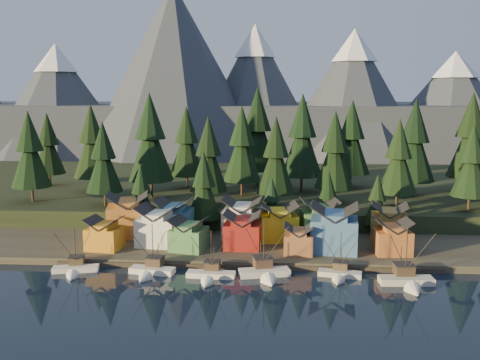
# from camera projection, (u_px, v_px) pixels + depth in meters

# --- Properties ---
(ground) EXTENTS (500.00, 500.00, 0.00)m
(ground) POSITION_uv_depth(u_px,v_px,m) (242.00, 296.00, 95.83)
(ground) COLOR black
(ground) RESTS_ON ground
(shore_strip) EXTENTS (400.00, 50.00, 1.50)m
(shore_strip) POSITION_uv_depth(u_px,v_px,m) (251.00, 234.00, 135.12)
(shore_strip) COLOR #353227
(shore_strip) RESTS_ON ground
(hillside) EXTENTS (420.00, 100.00, 6.00)m
(hillside) POSITION_uv_depth(u_px,v_px,m) (258.00, 190.00, 184.01)
(hillside) COLOR black
(hillside) RESTS_ON ground
(dock) EXTENTS (80.00, 4.00, 1.00)m
(dock) POSITION_uv_depth(u_px,v_px,m) (247.00, 265.00, 112.01)
(dock) COLOR #41382E
(dock) RESTS_ON ground
(mountain_ridge) EXTENTS (560.00, 190.00, 90.00)m
(mountain_ridge) POSITION_uv_depth(u_px,v_px,m) (257.00, 111.00, 302.32)
(mountain_ridge) COLOR #424956
(mountain_ridge) RESTS_ON ground
(boat_0) EXTENTS (9.74, 10.29, 10.21)m
(boat_0) POSITION_uv_depth(u_px,v_px,m) (75.00, 264.00, 108.08)
(boat_0) COLOR white
(boat_0) RESTS_ON ground
(boat_1) EXTENTS (9.64, 10.23, 11.25)m
(boat_1) POSITION_uv_depth(u_px,v_px,m) (150.00, 264.00, 106.90)
(boat_1) COLOR white
(boat_1) RESTS_ON ground
(boat_2) EXTENTS (9.98, 10.77, 10.41)m
(boat_2) POSITION_uv_depth(u_px,v_px,m) (210.00, 270.00, 104.55)
(boat_2) COLOR white
(boat_2) RESTS_ON ground
(boat_3) EXTENTS (10.82, 11.39, 12.47)m
(boat_3) POSITION_uv_depth(u_px,v_px,m) (266.00, 266.00, 105.36)
(boat_3) COLOR silver
(boat_3) RESTS_ON ground
(boat_5) EXTENTS (9.08, 9.60, 9.92)m
(boat_5) POSITION_uv_depth(u_px,v_px,m) (340.00, 269.00, 105.18)
(boat_5) COLOR beige
(boat_5) RESTS_ON ground
(boat_6) EXTENTS (10.62, 11.47, 12.52)m
(boat_6) POSITION_uv_depth(u_px,v_px,m) (408.00, 274.00, 100.71)
(boat_6) COLOR beige
(boat_6) RESTS_ON ground
(house_front_0) EXTENTS (8.02, 7.68, 7.19)m
(house_front_0) POSITION_uv_depth(u_px,v_px,m) (104.00, 233.00, 119.24)
(house_front_0) COLOR orange
(house_front_0) RESTS_ON shore_strip
(house_front_1) EXTENTS (9.87, 9.56, 9.25)m
(house_front_1) POSITION_uv_depth(u_px,v_px,m) (158.00, 224.00, 122.51)
(house_front_1) COLOR white
(house_front_1) RESTS_ON shore_strip
(house_front_2) EXTENTS (8.83, 8.88, 7.21)m
(house_front_2) POSITION_uv_depth(u_px,v_px,m) (189.00, 233.00, 118.59)
(house_front_2) COLOR #427A43
(house_front_2) RESTS_ON shore_strip
(house_front_3) EXTENTS (8.41, 8.05, 8.21)m
(house_front_3) POSITION_uv_depth(u_px,v_px,m) (242.00, 229.00, 120.16)
(house_front_3) COLOR maroon
(house_front_3) RESTS_ON shore_strip
(house_front_4) EXTENTS (6.55, 7.02, 6.38)m
(house_front_4) POSITION_uv_depth(u_px,v_px,m) (299.00, 238.00, 116.14)
(house_front_4) COLOR #935934
(house_front_4) RESTS_ON shore_strip
(house_front_5) EXTENTS (11.10, 10.31, 10.55)m
(house_front_5) POSITION_uv_depth(u_px,v_px,m) (334.00, 227.00, 117.36)
(house_front_5) COLOR #3D6491
(house_front_5) RESTS_ON shore_strip
(house_front_6) EXTENTS (7.95, 7.56, 7.54)m
(house_front_6) POSITION_uv_depth(u_px,v_px,m) (392.00, 236.00, 115.93)
(house_front_6) COLOR #AD5F2C
(house_front_6) RESTS_ON shore_strip
(house_back_0) EXTENTS (11.50, 11.21, 10.60)m
(house_back_0) POSITION_uv_depth(u_px,v_px,m) (128.00, 214.00, 129.90)
(house_back_0) COLOR #B9722F
(house_back_0) RESTS_ON shore_strip
(house_back_1) EXTENTS (8.97, 9.06, 9.30)m
(house_back_1) POSITION_uv_depth(u_px,v_px,m) (174.00, 217.00, 129.32)
(house_back_1) COLOR teal
(house_back_1) RESTS_ON shore_strip
(house_back_2) EXTENTS (9.86, 9.16, 9.80)m
(house_back_2) POSITION_uv_depth(u_px,v_px,m) (243.00, 217.00, 128.58)
(house_back_2) COLOR beige
(house_back_2) RESTS_ON shore_strip
(house_back_3) EXTENTS (9.61, 8.77, 8.92)m
(house_back_3) POSITION_uv_depth(u_px,v_px,m) (278.00, 221.00, 126.41)
(house_back_3) COLOR gold
(house_back_3) RESTS_ON shore_strip
(house_back_4) EXTENTS (9.55, 9.24, 9.42)m
(house_back_4) POSITION_uv_depth(u_px,v_px,m) (320.00, 218.00, 128.02)
(house_back_4) COLOR #4A8045
(house_back_4) RESTS_ON shore_strip
(house_back_5) EXTENTS (9.37, 9.45, 9.15)m
(house_back_5) POSITION_uv_depth(u_px,v_px,m) (389.00, 222.00, 124.72)
(house_back_5) COLOR olive
(house_back_5) RESTS_ON shore_strip
(tree_hill_0) EXTENTS (10.93, 10.93, 25.47)m
(tree_hill_0) POSITION_uv_depth(u_px,v_px,m) (30.00, 152.00, 147.81)
(tree_hill_0) COLOR #332319
(tree_hill_0) RESTS_ON hillside
(tree_hill_1) EXTENTS (11.64, 11.64, 27.11)m
(tree_hill_1) POSITION_uv_depth(u_px,v_px,m) (92.00, 144.00, 162.67)
(tree_hill_1) COLOR #332319
(tree_hill_1) RESTS_ON hillside
(tree_hill_2) EXTENTS (9.81, 9.81, 22.86)m
(tree_hill_2) POSITION_uv_depth(u_px,v_px,m) (104.00, 160.00, 142.70)
(tree_hill_2) COLOR #332319
(tree_hill_2) RESTS_ON hillside
(tree_hill_3) EXTENTS (13.07, 13.07, 30.46)m
(tree_hill_3) POSITION_uv_depth(u_px,v_px,m) (150.00, 140.00, 153.22)
(tree_hill_3) COLOR #332319
(tree_hill_3) RESTS_ON hillside
(tree_hill_4) EXTENTS (11.26, 11.26, 26.22)m
(tree_hill_4) POSITION_uv_depth(u_px,v_px,m) (187.00, 144.00, 167.86)
(tree_hill_4) COLOR #332319
(tree_hill_4) RESTS_ON hillside
(tree_hill_5) EXTENTS (10.42, 10.42, 24.27)m
(tree_hill_5) POSITION_uv_depth(u_px,v_px,m) (209.00, 157.00, 142.76)
(tree_hill_5) COLOR #332319
(tree_hill_5) RESTS_ON hillside
(tree_hill_6) EXTENTS (11.48, 11.48, 26.74)m
(tree_hill_6) POSITION_uv_depth(u_px,v_px,m) (242.00, 146.00, 156.81)
(tree_hill_6) COLOR #332319
(tree_hill_6) RESTS_ON hillside
(tree_hill_7) EXTENTS (10.43, 10.43, 24.29)m
(tree_hill_7) POSITION_uv_depth(u_px,v_px,m) (276.00, 158.00, 139.65)
(tree_hill_7) COLOR #332319
(tree_hill_7) RESTS_ON hillside
(tree_hill_8) EXTENTS (12.94, 12.94, 30.15)m
(tree_hill_8) POSITION_uv_depth(u_px,v_px,m) (302.00, 138.00, 162.26)
(tree_hill_8) COLOR #332319
(tree_hill_8) RESTS_ON hillside
(tree_hill_9) EXTENTS (10.95, 10.95, 25.52)m
(tree_hill_9) POSITION_uv_depth(u_px,v_px,m) (335.00, 153.00, 145.42)
(tree_hill_9) COLOR #332319
(tree_hill_9) RESTS_ON hillside
(tree_hill_10) EXTENTS (12.12, 12.12, 28.22)m
(tree_hill_10) POSITION_uv_depth(u_px,v_px,m) (352.00, 140.00, 169.30)
(tree_hill_10) COLOR #332319
(tree_hill_10) RESTS_ON hillside
(tree_hill_11) EXTENTS (10.15, 10.15, 23.66)m
(tree_hill_11) POSITION_uv_depth(u_px,v_px,m) (398.00, 159.00, 139.64)
(tree_hill_11) COLOR #332319
(tree_hill_11) RESTS_ON hillside
(tree_hill_12) EXTENTS (12.28, 12.28, 28.62)m
(tree_hill_12) POSITION_uv_depth(u_px,v_px,m) (414.00, 144.00, 154.45)
(tree_hill_12) COLOR #332319
(tree_hill_12) RESTS_ON hillside
(tree_hill_13) EXTENTS (9.67, 9.67, 22.52)m
(tree_hill_13) POSITION_uv_depth(u_px,v_px,m) (472.00, 163.00, 136.62)
(tree_hill_13) COLOR #332319
(tree_hill_13) RESTS_ON hillside
(tree_hill_14) EXTENTS (13.17, 13.17, 30.67)m
(tree_hill_14) POSITION_uv_depth(u_px,v_px,m) (471.00, 138.00, 159.04)
(tree_hill_14) COLOR #332319
(tree_hill_14) RESTS_ON hillside
(tree_hill_15) EXTENTS (13.83, 13.83, 32.22)m
(tree_hill_15) POSITION_uv_depth(u_px,v_px,m) (257.00, 132.00, 172.82)
(tree_hill_15) COLOR #332319
(tree_hill_15) RESTS_ON hillside
(tree_hill_16) EXTENTS (10.26, 10.26, 23.91)m
(tree_hill_16) POSITION_uv_depth(u_px,v_px,m) (48.00, 146.00, 173.94)
(tree_hill_16) COLOR #332319
(tree_hill_16) RESTS_ON hillside
(tree_shore_0) EXTENTS (7.30, 7.30, 17.00)m
(tree_shore_0) POSITION_uv_depth(u_px,v_px,m) (141.00, 194.00, 135.29)
(tree_shore_0) COLOR #332319
(tree_shore_0) RESTS_ON shore_strip
(tree_shore_1) EXTENTS (8.78, 8.78, 20.45)m
(tree_shore_1) POSITION_uv_depth(u_px,v_px,m) (204.00, 187.00, 133.97)
(tree_shore_1) COLOR #332319
(tree_shore_1) RESTS_ON shore_strip
(tree_shore_2) EXTENTS (6.02, 6.02, 14.03)m
(tree_shore_2) POSITION_uv_depth(u_px,v_px,m) (272.00, 202.00, 133.45)
(tree_shore_2) COLOR #332319
(tree_shore_2) RESTS_ON shore_strip
(tree_shore_3) EXTENTS (6.76, 6.76, 15.75)m
(tree_shore_3) POSITION_uv_depth(u_px,v_px,m) (328.00, 199.00, 132.41)
(tree_shore_3) COLOR #332319
(tree_shore_3) RESTS_ON shore_strip
(tree_shore_4) EXTENTS (6.45, 6.45, 15.04)m
(tree_shore_4) POSITION_uv_depth(u_px,v_px,m) (377.00, 201.00, 131.71)
(tree_shore_4) COLOR #332319
(tree_shore_4) RESTS_ON shore_strip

